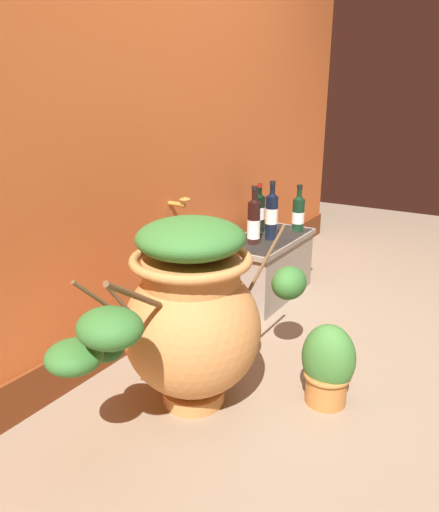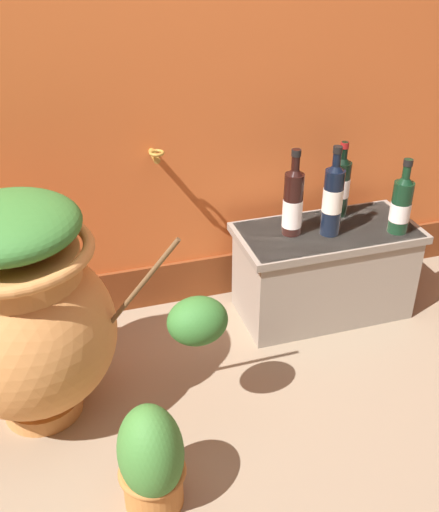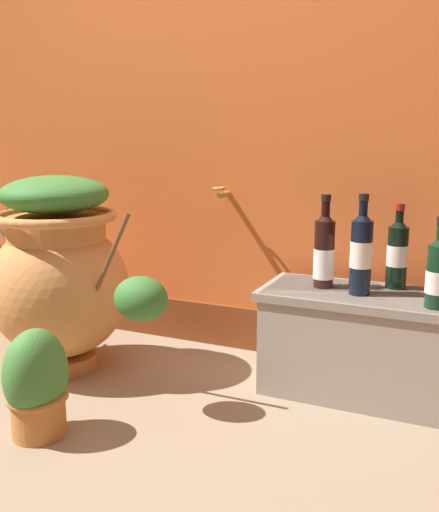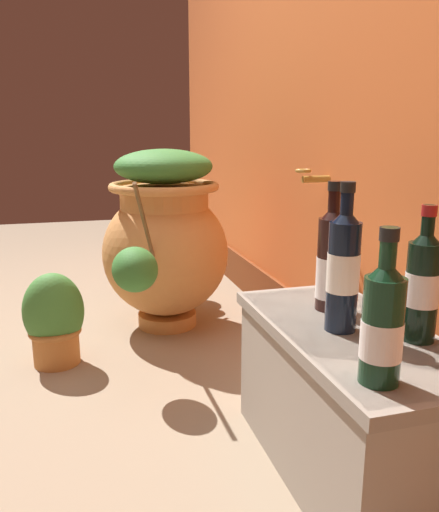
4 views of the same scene
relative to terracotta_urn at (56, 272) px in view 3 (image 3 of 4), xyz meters
The scene contains 9 objects.
ground_plane 0.87m from the terracotta_urn, 50.27° to the right, with size 7.00×7.00×0.00m, color gray.
back_wall 1.18m from the terracotta_urn, 50.50° to the left, with size 4.40×0.33×2.60m.
terracotta_urn is the anchor object (origin of this frame).
stone_ledge 1.19m from the terracotta_urn, 12.27° to the left, with size 0.71×0.35×0.38m.
wine_bottle_left 1.41m from the terracotta_urn, ahead, with size 0.08×0.08×0.29m.
wine_bottle_middle 1.17m from the terracotta_urn, 11.09° to the left, with size 0.08×0.08×0.35m.
wine_bottle_right 1.04m from the terracotta_urn, 14.97° to the left, with size 0.08×0.08×0.34m.
wine_bottle_back 1.30m from the terracotta_urn, 16.21° to the left, with size 0.07×0.07×0.31m.
potted_shrub 0.60m from the terracotta_urn, 57.88° to the right, with size 0.19×0.22×0.35m.
Camera 3 is at (1.00, -1.17, 0.93)m, focal length 40.75 mm.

